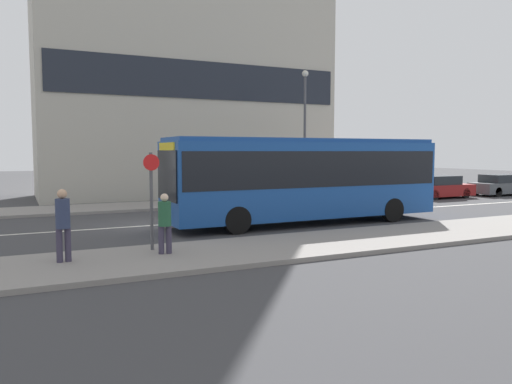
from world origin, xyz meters
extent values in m
plane|color=#3A3A3D|center=(0.00, 0.00, 0.00)|extent=(120.00, 120.00, 0.00)
cube|color=gray|center=(0.00, -6.25, 0.07)|extent=(44.00, 3.50, 0.13)
cube|color=gray|center=(0.00, 6.25, 0.07)|extent=(44.00, 3.50, 0.13)
cube|color=silver|center=(0.00, 0.00, 0.00)|extent=(41.80, 0.16, 0.01)
cube|color=#1E232D|center=(5.38, 9.47, 7.01)|extent=(17.70, 0.08, 2.20)
cube|color=#194793|center=(5.26, -2.07, 1.74)|extent=(10.95, 2.55, 2.86)
cube|color=black|center=(5.26, -2.07, 2.17)|extent=(10.73, 2.58, 1.32)
cube|color=#194793|center=(5.26, -2.07, 3.24)|extent=(10.78, 2.34, 0.14)
cube|color=black|center=(-0.24, -2.07, 2.00)|extent=(0.05, 2.24, 1.72)
cube|color=yellow|center=(-0.24, -2.07, 2.96)|extent=(0.04, 1.78, 0.32)
cylinder|color=black|center=(1.87, -3.23, 0.48)|extent=(0.96, 0.28, 0.96)
cylinder|color=black|center=(1.87, -0.91, 0.48)|extent=(0.96, 0.28, 0.96)
cylinder|color=black|center=(8.65, -3.23, 0.48)|extent=(0.96, 0.28, 0.96)
cylinder|color=black|center=(8.65, -0.91, 0.48)|extent=(0.96, 0.28, 0.96)
cube|color=black|center=(13.19, 3.47, 0.49)|extent=(4.44, 1.79, 0.68)
cube|color=#21262B|center=(13.06, 3.47, 1.06)|extent=(2.44, 1.58, 0.46)
cylinder|color=black|center=(14.57, 2.66, 0.30)|extent=(0.60, 0.18, 0.60)
cylinder|color=black|center=(14.57, 4.28, 0.30)|extent=(0.60, 0.18, 0.60)
cylinder|color=black|center=(11.82, 2.66, 0.30)|extent=(0.60, 0.18, 0.60)
cylinder|color=black|center=(11.82, 4.28, 0.30)|extent=(0.60, 0.18, 0.60)
cube|color=maroon|center=(18.23, 3.48, 0.49)|extent=(4.08, 1.72, 0.68)
cube|color=#21262B|center=(18.11, 3.48, 1.09)|extent=(2.24, 1.51, 0.53)
cylinder|color=black|center=(19.50, 2.71, 0.30)|extent=(0.60, 0.18, 0.60)
cylinder|color=black|center=(19.50, 4.25, 0.30)|extent=(0.60, 0.18, 0.60)
cylinder|color=black|center=(16.97, 2.71, 0.30)|extent=(0.60, 0.18, 0.60)
cylinder|color=black|center=(16.97, 4.25, 0.30)|extent=(0.60, 0.18, 0.60)
cube|color=#4C5156|center=(23.39, 3.27, 0.49)|extent=(4.38, 1.74, 0.68)
cube|color=#21262B|center=(23.26, 3.27, 1.08)|extent=(2.41, 1.53, 0.51)
cylinder|color=black|center=(24.75, 4.05, 0.30)|extent=(0.60, 0.18, 0.60)
cylinder|color=black|center=(22.03, 2.49, 0.30)|extent=(0.60, 0.18, 0.60)
cylinder|color=black|center=(22.03, 4.05, 0.30)|extent=(0.60, 0.18, 0.60)
cylinder|color=#383347|center=(-4.00, -5.87, 0.55)|extent=(0.15, 0.15, 0.83)
cylinder|color=#383347|center=(-3.80, -5.85, 0.55)|extent=(0.15, 0.15, 0.83)
cylinder|color=#2D3856|center=(-3.90, -5.86, 1.32)|extent=(0.34, 0.34, 0.72)
sphere|color=tan|center=(-3.90, -5.86, 1.80)|extent=(0.23, 0.23, 0.23)
cylinder|color=#383347|center=(-1.31, -5.98, 0.50)|extent=(0.15, 0.15, 0.74)
cylinder|color=#383347|center=(-1.51, -5.96, 0.50)|extent=(0.15, 0.15, 0.74)
cylinder|color=#235638|center=(-1.41, -5.97, 1.19)|extent=(0.34, 0.34, 0.64)
sphere|color=beige|center=(-1.41, -5.97, 1.62)|extent=(0.21, 0.21, 0.21)
cylinder|color=#4C4C51|center=(-1.59, -5.31, 1.46)|extent=(0.09, 0.09, 2.67)
cylinder|color=red|center=(-1.59, -5.37, 2.53)|extent=(0.44, 0.03, 0.44)
cylinder|color=#4C4C51|center=(9.79, 5.40, 3.57)|extent=(0.14, 0.14, 6.89)
sphere|color=silver|center=(9.79, 5.40, 7.13)|extent=(0.36, 0.36, 0.36)
camera|label=1|loc=(-4.90, -18.71, 2.83)|focal=35.00mm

